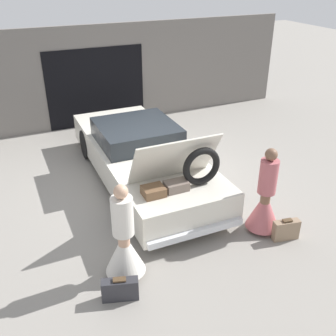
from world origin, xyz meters
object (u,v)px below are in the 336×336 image
object	(u,v)px
car	(142,156)
suitcase_beside_left_person	(120,289)
person_right	(265,202)
person_left	(124,245)
suitcase_beside_right_person	(286,230)

from	to	relation	value
car	suitcase_beside_left_person	distance (m)	3.53
suitcase_beside_left_person	person_right	bearing A→B (deg)	10.83
person_left	suitcase_beside_left_person	distance (m)	0.64
suitcase_beside_left_person	suitcase_beside_right_person	size ratio (longest dim) A/B	1.14
car	person_right	world-z (taller)	car
car	suitcase_beside_right_person	bearing A→B (deg)	-63.36
suitcase_beside_left_person	suitcase_beside_right_person	xyz separation A→B (m)	(3.04, 0.15, 0.01)
person_right	suitcase_beside_left_person	size ratio (longest dim) A/B	2.94
car	suitcase_beside_right_person	xyz separation A→B (m)	(1.51, -3.00, -0.38)
person_left	suitcase_beside_right_person	xyz separation A→B (m)	(2.81, -0.30, -0.38)
person_left	suitcase_beside_right_person	size ratio (longest dim) A/B	3.31
car	suitcase_beside_left_person	size ratio (longest dim) A/B	9.41
person_left	suitcase_beside_left_person	size ratio (longest dim) A/B	2.91
person_right	suitcase_beside_right_person	xyz separation A→B (m)	(0.21, -0.39, -0.39)
suitcase_beside_left_person	car	bearing A→B (deg)	64.10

